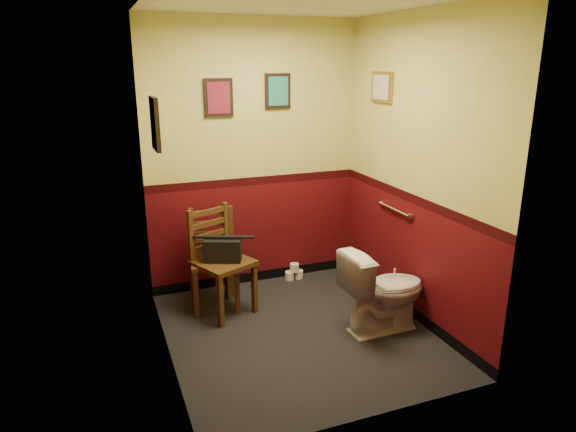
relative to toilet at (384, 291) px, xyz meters
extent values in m
cube|color=black|center=(-0.72, 0.20, -0.37)|extent=(2.20, 2.40, 0.00)
cube|color=silver|center=(-0.72, 0.20, 2.33)|extent=(2.20, 2.40, 0.00)
cube|color=#4D0A10|center=(-0.72, 1.40, 0.98)|extent=(2.20, 0.00, 2.70)
cube|color=#4D0A10|center=(-0.72, -1.00, 0.98)|extent=(2.20, 0.00, 2.70)
cube|color=#4D0A10|center=(-1.82, 0.20, 0.98)|extent=(0.00, 2.40, 2.70)
cube|color=#4D0A10|center=(0.38, 0.20, 0.98)|extent=(0.00, 2.40, 2.70)
cylinder|color=silver|center=(0.35, 0.45, 0.58)|extent=(0.03, 0.50, 0.03)
cylinder|color=silver|center=(0.37, 0.20, 0.58)|extent=(0.02, 0.06, 0.06)
cylinder|color=silver|center=(0.37, 0.70, 0.58)|extent=(0.02, 0.06, 0.06)
cube|color=black|center=(-1.07, 1.38, 1.58)|extent=(0.28, 0.03, 0.36)
cube|color=maroon|center=(-1.07, 1.36, 1.58)|extent=(0.22, 0.01, 0.30)
cube|color=black|center=(-0.47, 1.38, 1.63)|extent=(0.26, 0.03, 0.34)
cube|color=#267A7B|center=(-0.47, 1.36, 1.63)|extent=(0.20, 0.01, 0.28)
cube|color=black|center=(-1.80, 0.30, 1.48)|extent=(0.03, 0.30, 0.38)
cube|color=#C0AF97|center=(-1.79, 0.30, 1.48)|extent=(0.01, 0.24, 0.31)
cube|color=olive|center=(0.36, 0.80, 1.68)|extent=(0.03, 0.34, 0.28)
cube|color=#C0AF97|center=(0.35, 0.80, 1.68)|extent=(0.01, 0.28, 0.22)
imported|color=white|center=(0.00, 0.00, 0.00)|extent=(0.77, 0.45, 0.74)
cylinder|color=silver|center=(0.22, 0.18, -0.30)|extent=(0.13, 0.13, 0.13)
cylinder|color=silver|center=(0.22, 0.18, -0.08)|extent=(0.02, 0.02, 0.38)
cube|color=#553819|center=(-1.27, 0.97, 0.10)|extent=(0.50, 0.50, 0.04)
cube|color=#553819|center=(-1.48, 0.81, -0.13)|extent=(0.05, 0.05, 0.47)
cube|color=#553819|center=(-1.43, 1.18, -0.13)|extent=(0.05, 0.05, 0.47)
cube|color=#553819|center=(-1.11, 0.75, -0.13)|extent=(0.05, 0.05, 0.47)
cube|color=#553819|center=(-1.06, 1.13, -0.13)|extent=(0.05, 0.05, 0.47)
cube|color=#553819|center=(-1.43, 1.19, 0.34)|extent=(0.05, 0.04, 0.47)
cube|color=#553819|center=(-1.05, 1.13, 0.34)|extent=(0.05, 0.04, 0.47)
cube|color=#553819|center=(-1.24, 1.16, 0.21)|extent=(0.36, 0.08, 0.05)
cube|color=#553819|center=(-1.24, 1.16, 0.31)|extent=(0.36, 0.08, 0.05)
cube|color=#553819|center=(-1.24, 1.16, 0.42)|extent=(0.36, 0.08, 0.05)
cube|color=#553819|center=(-1.24, 1.16, 0.52)|extent=(0.36, 0.08, 0.05)
cube|color=#553819|center=(-1.22, 0.81, 0.13)|extent=(0.62, 0.62, 0.04)
cube|color=#553819|center=(-1.32, 0.55, -0.12)|extent=(0.06, 0.06, 0.50)
cube|color=#553819|center=(-1.48, 0.91, -0.12)|extent=(0.06, 0.06, 0.50)
cube|color=#553819|center=(-0.96, 0.71, -0.12)|extent=(0.06, 0.06, 0.50)
cube|color=#553819|center=(-1.12, 1.08, -0.12)|extent=(0.06, 0.06, 0.50)
cube|color=#553819|center=(-1.49, 0.92, 0.38)|extent=(0.06, 0.05, 0.50)
cube|color=#553819|center=(-1.12, 1.08, 0.38)|extent=(0.06, 0.05, 0.50)
cube|color=#553819|center=(-1.30, 1.00, 0.24)|extent=(0.36, 0.18, 0.05)
cube|color=#553819|center=(-1.30, 1.00, 0.35)|extent=(0.36, 0.18, 0.05)
cube|color=#553819|center=(-1.30, 1.00, 0.46)|extent=(0.36, 0.18, 0.05)
cube|color=#553819|center=(-1.30, 1.00, 0.58)|extent=(0.36, 0.18, 0.05)
cube|color=black|center=(-1.22, 0.81, 0.26)|extent=(0.37, 0.28, 0.21)
cylinder|color=black|center=(-1.22, 0.81, 0.38)|extent=(0.28, 0.14, 0.03)
cylinder|color=silver|center=(-0.37, 1.30, -0.33)|extent=(0.10, 0.10, 0.09)
cylinder|color=silver|center=(-0.27, 1.30, -0.33)|extent=(0.10, 0.10, 0.09)
cylinder|color=silver|center=(-0.32, 1.29, -0.24)|extent=(0.10, 0.10, 0.09)
camera|label=1|loc=(-2.24, -3.51, 1.91)|focal=32.00mm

